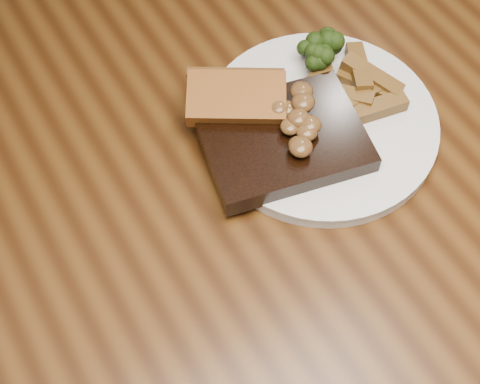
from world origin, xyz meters
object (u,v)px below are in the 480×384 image
object	(u,v)px
steak	(283,140)
garlic_bread	(236,110)
potato_wedges	(354,88)
dining_table	(246,233)
chair_far	(136,1)
plate	(321,124)

from	to	relation	value
steak	garlic_bread	world-z (taller)	steak
potato_wedges	dining_table	bearing A→B (deg)	-165.79
chair_far	plate	xyz separation A→B (m)	(-0.02, -0.59, 0.29)
chair_far	garlic_bread	world-z (taller)	chair_far
dining_table	potato_wedges	bearing A→B (deg)	14.21
chair_far	steak	size ratio (longest dim) A/B	5.00
dining_table	plate	distance (m)	0.16
steak	dining_table	bearing A→B (deg)	-146.17
steak	potato_wedges	xyz separation A→B (m)	(0.11, 0.02, -0.00)
chair_far	potato_wedges	bearing A→B (deg)	77.56
garlic_bread	potato_wedges	size ratio (longest dim) A/B	1.10
plate	potato_wedges	size ratio (longest dim) A/B	2.71
garlic_bread	dining_table	bearing A→B (deg)	-82.29
chair_far	dining_table	bearing A→B (deg)	61.94
chair_far	plate	distance (m)	0.66
plate	potato_wedges	xyz separation A→B (m)	(0.05, 0.01, 0.02)
plate	garlic_bread	world-z (taller)	garlic_bread
dining_table	steak	size ratio (longest dim) A/B	9.43
chair_far	potato_wedges	world-z (taller)	chair_far
plate	steak	distance (m)	0.06
potato_wedges	chair_far	bearing A→B (deg)	93.38
chair_far	potato_wedges	distance (m)	0.66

